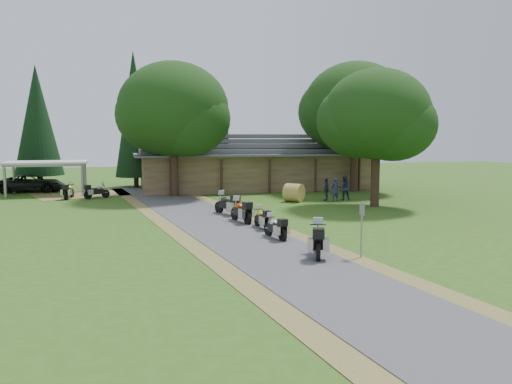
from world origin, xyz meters
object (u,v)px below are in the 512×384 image
object	(u,v)px
motorcycle_row_d	(241,210)
motorcycle_row_e	(227,203)
carport	(47,178)
lodge	(256,161)
motorcycle_row_a	(318,238)
hay_bale	(294,193)
motorcycle_carport_a	(69,190)
motorcycle_carport_b	(97,191)
motorcycle_row_b	(275,226)
car_dark_suv	(31,179)
motorcycle_row_c	(262,217)

from	to	relation	value
motorcycle_row_d	motorcycle_row_e	world-z (taller)	motorcycle_row_e
carport	lodge	bearing A→B (deg)	1.72
motorcycle_row_a	hay_bale	distance (m)	16.29
motorcycle_row_d	motorcycle_row_e	size ratio (longest dim) A/B	0.98
motorcycle_carport_a	hay_bale	size ratio (longest dim) A/B	1.42
motorcycle_carport_b	motorcycle_row_a	bearing A→B (deg)	-92.28
motorcycle_carport_a	hay_bale	xyz separation A→B (m)	(15.71, -5.86, 0.02)
motorcycle_row_b	motorcycle_row_d	world-z (taller)	motorcycle_row_d
hay_bale	motorcycle_row_b	bearing A→B (deg)	-112.79
motorcycle_row_e	motorcycle_carport_b	size ratio (longest dim) A/B	1.17
carport	motorcycle_row_d	xyz separation A→B (m)	(12.03, -16.68, -0.65)
motorcycle_carport_a	hay_bale	world-z (taller)	hay_bale
car_dark_suv	motorcycle_carport_a	world-z (taller)	car_dark_suv
motorcycle_row_e	motorcycle_carport_b	bearing A→B (deg)	12.00
lodge	motorcycle_row_a	size ratio (longest dim) A/B	10.36
motorcycle_row_b	motorcycle_carport_b	distance (m)	19.65
lodge	motorcycle_carport_a	distance (m)	16.18
lodge	motorcycle_row_e	xyz separation A→B (m)	(-5.62, -14.70, -1.75)
motorcycle_row_c	motorcycle_row_a	bearing A→B (deg)	178.74
motorcycle_row_b	motorcycle_carport_b	bearing A→B (deg)	13.99
motorcycle_carport_b	hay_bale	size ratio (longest dim) A/B	1.35
motorcycle_row_a	motorcycle_row_c	size ratio (longest dim) A/B	1.23
car_dark_suv	motorcycle_row_a	xyz separation A→B (m)	(14.77, -27.18, -0.39)
lodge	motorcycle_row_b	distance (m)	22.75
motorcycle_row_b	motorcycle_row_c	world-z (taller)	motorcycle_row_b
lodge	motorcycle_row_e	world-z (taller)	lodge
car_dark_suv	hay_bale	world-z (taller)	car_dark_suv
motorcycle_row_a	motorcycle_carport_a	bearing A→B (deg)	48.48
lodge	carport	xyz separation A→B (m)	(-17.45, -0.81, -1.12)
motorcycle_row_d	hay_bale	xyz separation A→B (m)	(5.61, 7.45, -0.03)
carport	hay_bale	bearing A→B (deg)	-28.55
motorcycle_row_a	hay_bale	world-z (taller)	motorcycle_row_a
carport	motorcycle_row_a	xyz separation A→B (m)	(13.19, -24.90, -0.62)
motorcycle_carport_b	lodge	bearing A→B (deg)	-7.51
car_dark_suv	motorcycle_carport_b	world-z (taller)	car_dark_suv
motorcycle_row_d	motorcycle_carport_b	distance (m)	15.32
carport	motorcycle_carport_b	distance (m)	5.43
motorcycle_row_b	motorcycle_row_e	distance (m)	7.48
car_dark_suv	motorcycle_row_d	bearing A→B (deg)	-139.65
motorcycle_row_a	motorcycle_row_d	distance (m)	8.31
motorcycle_row_a	motorcycle_row_c	distance (m)	6.19
motorcycle_row_c	motorcycle_row_d	xyz separation A→B (m)	(-0.62, 2.05, 0.11)
motorcycle_row_c	motorcycle_row_b	bearing A→B (deg)	171.59
motorcycle_row_a	motorcycle_carport_b	distance (m)	23.16
lodge	carport	distance (m)	17.51
motorcycle_carport_a	motorcycle_carport_b	bearing A→B (deg)	-87.31
motorcycle_row_e	lodge	bearing A→B (deg)	-46.65
car_dark_suv	motorcycle_row_d	world-z (taller)	car_dark_suv
lodge	motorcycle_carport_a	size ratio (longest dim) A/B	11.65
motorcycle_row_d	motorcycle_carport_a	size ratio (longest dim) A/B	1.09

